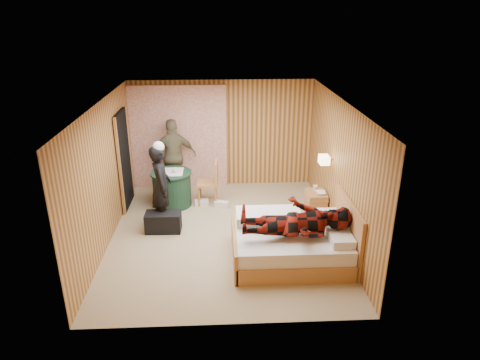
{
  "coord_description": "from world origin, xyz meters",
  "views": [
    {
      "loc": [
        -0.06,
        -7.14,
        3.98
      ],
      "look_at": [
        0.3,
        0.11,
        1.05
      ],
      "focal_mm": 32.0,
      "sensor_mm": 36.0,
      "label": 1
    }
  ],
  "objects_px": {
    "wall_lamp": "(324,160)",
    "man_at_table": "(174,156)",
    "nightstand": "(316,203)",
    "duffel_bag": "(163,222)",
    "chair_near": "(211,179)",
    "woman_standing": "(161,187)",
    "bed": "(292,242)",
    "round_table": "(172,188)",
    "chair_far": "(174,170)",
    "man_on_bed": "(297,214)"
  },
  "relations": [
    {
      "from": "chair_near",
      "to": "man_at_table",
      "type": "relative_size",
      "value": 0.56
    },
    {
      "from": "man_at_table",
      "to": "man_on_bed",
      "type": "distance_m",
      "value": 3.9
    },
    {
      "from": "round_table",
      "to": "man_on_bed",
      "type": "relative_size",
      "value": 0.49
    },
    {
      "from": "bed",
      "to": "duffel_bag",
      "type": "xyz_separation_m",
      "value": [
        -2.29,
        1.06,
        -0.11
      ]
    },
    {
      "from": "round_table",
      "to": "man_at_table",
      "type": "height_order",
      "value": "man_at_table"
    },
    {
      "from": "duffel_bag",
      "to": "man_at_table",
      "type": "distance_m",
      "value": 2.01
    },
    {
      "from": "nightstand",
      "to": "chair_near",
      "type": "distance_m",
      "value": 2.26
    },
    {
      "from": "bed",
      "to": "nightstand",
      "type": "bearing_deg",
      "value": 64.59
    },
    {
      "from": "round_table",
      "to": "woman_standing",
      "type": "distance_m",
      "value": 1.01
    },
    {
      "from": "duffel_bag",
      "to": "chair_near",
      "type": "bearing_deg",
      "value": 54.63
    },
    {
      "from": "nightstand",
      "to": "man_at_table",
      "type": "distance_m",
      "value": 3.33
    },
    {
      "from": "chair_far",
      "to": "man_on_bed",
      "type": "bearing_deg",
      "value": -66.99
    },
    {
      "from": "wall_lamp",
      "to": "nightstand",
      "type": "relative_size",
      "value": 0.49
    },
    {
      "from": "bed",
      "to": "chair_far",
      "type": "xyz_separation_m",
      "value": [
        -2.24,
        2.92,
        0.24
      ]
    },
    {
      "from": "nightstand",
      "to": "chair_near",
      "type": "xyz_separation_m",
      "value": [
        -2.13,
        0.7,
        0.29
      ]
    },
    {
      "from": "duffel_bag",
      "to": "woman_standing",
      "type": "bearing_deg",
      "value": 97.24
    },
    {
      "from": "wall_lamp",
      "to": "duffel_bag",
      "type": "distance_m",
      "value": 3.29
    },
    {
      "from": "nightstand",
      "to": "duffel_bag",
      "type": "distance_m",
      "value": 3.09
    },
    {
      "from": "chair_far",
      "to": "duffel_bag",
      "type": "height_order",
      "value": "chair_far"
    },
    {
      "from": "nightstand",
      "to": "man_at_table",
      "type": "bearing_deg",
      "value": 155.16
    },
    {
      "from": "woman_standing",
      "to": "man_at_table",
      "type": "relative_size",
      "value": 0.95
    },
    {
      "from": "bed",
      "to": "woman_standing",
      "type": "height_order",
      "value": "woman_standing"
    },
    {
      "from": "chair_near",
      "to": "man_at_table",
      "type": "distance_m",
      "value": 1.12
    },
    {
      "from": "wall_lamp",
      "to": "woman_standing",
      "type": "xyz_separation_m",
      "value": [
        -3.11,
        -0.01,
        -0.48
      ]
    },
    {
      "from": "wall_lamp",
      "to": "round_table",
      "type": "bearing_deg",
      "value": 163.41
    },
    {
      "from": "chair_near",
      "to": "man_on_bed",
      "type": "bearing_deg",
      "value": 32.07
    },
    {
      "from": "bed",
      "to": "woman_standing",
      "type": "bearing_deg",
      "value": 150.28
    },
    {
      "from": "wall_lamp",
      "to": "chair_near",
      "type": "relative_size",
      "value": 0.27
    },
    {
      "from": "chair_near",
      "to": "chair_far",
      "type": "bearing_deg",
      "value": -123.51
    },
    {
      "from": "nightstand",
      "to": "round_table",
      "type": "relative_size",
      "value": 0.62
    },
    {
      "from": "chair_near",
      "to": "duffel_bag",
      "type": "bearing_deg",
      "value": -33.8
    },
    {
      "from": "round_table",
      "to": "man_on_bed",
      "type": "xyz_separation_m",
      "value": [
        2.25,
        -2.46,
        0.56
      ]
    },
    {
      "from": "duffel_bag",
      "to": "man_on_bed",
      "type": "bearing_deg",
      "value": -27.89
    },
    {
      "from": "bed",
      "to": "man_on_bed",
      "type": "distance_m",
      "value": 0.69
    },
    {
      "from": "man_at_table",
      "to": "duffel_bag",
      "type": "bearing_deg",
      "value": 74.42
    },
    {
      "from": "wall_lamp",
      "to": "bed",
      "type": "distance_m",
      "value": 1.85
    },
    {
      "from": "duffel_bag",
      "to": "wall_lamp",
      "type": "bearing_deg",
      "value": 6.33
    },
    {
      "from": "wall_lamp",
      "to": "man_at_table",
      "type": "height_order",
      "value": "man_at_table"
    },
    {
      "from": "nightstand",
      "to": "chair_far",
      "type": "distance_m",
      "value": 3.29
    },
    {
      "from": "duffel_bag",
      "to": "round_table",
      "type": "bearing_deg",
      "value": 88.25
    },
    {
      "from": "man_at_table",
      "to": "chair_far",
      "type": "bearing_deg",
      "value": 52.63
    },
    {
      "from": "bed",
      "to": "round_table",
      "type": "xyz_separation_m",
      "value": [
        -2.22,
        2.24,
        0.09
      ]
    },
    {
      "from": "wall_lamp",
      "to": "chair_near",
      "type": "bearing_deg",
      "value": 156.43
    },
    {
      "from": "bed",
      "to": "nightstand",
      "type": "distance_m",
      "value": 1.75
    },
    {
      "from": "nightstand",
      "to": "bed",
      "type": "bearing_deg",
      "value": -115.41
    },
    {
      "from": "bed",
      "to": "chair_far",
      "type": "distance_m",
      "value": 3.69
    },
    {
      "from": "man_at_table",
      "to": "nightstand",
      "type": "bearing_deg",
      "value": 141.48
    },
    {
      "from": "bed",
      "to": "round_table",
      "type": "distance_m",
      "value": 3.16
    },
    {
      "from": "chair_near",
      "to": "man_on_bed",
      "type": "distance_m",
      "value": 2.9
    },
    {
      "from": "nightstand",
      "to": "chair_near",
      "type": "bearing_deg",
      "value": 161.82
    }
  ]
}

